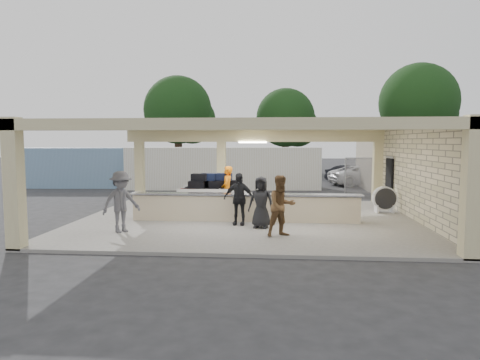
# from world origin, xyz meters

# --- Properties ---
(ground) EXTENTS (120.00, 120.00, 0.00)m
(ground) POSITION_xyz_m (0.00, 0.00, 0.00)
(ground) COLOR #262628
(ground) RESTS_ON ground
(pavilion) EXTENTS (12.01, 10.00, 3.55)m
(pavilion) POSITION_xyz_m (0.21, 0.66, 1.35)
(pavilion) COLOR slate
(pavilion) RESTS_ON ground
(baggage_counter) EXTENTS (8.20, 0.58, 0.98)m
(baggage_counter) POSITION_xyz_m (0.00, -0.50, 0.59)
(baggage_counter) COLOR beige
(baggage_counter) RESTS_ON pavilion
(luggage_cart) EXTENTS (2.72, 1.76, 1.54)m
(luggage_cart) POSITION_xyz_m (-1.45, 1.36, 0.96)
(luggage_cart) COLOR silver
(luggage_cart) RESTS_ON pavilion
(drum_fan) EXTENTS (0.94, 0.52, 1.04)m
(drum_fan) POSITION_xyz_m (5.41, 1.80, 0.66)
(drum_fan) COLOR silver
(drum_fan) RESTS_ON pavilion
(baggage_handler) EXTENTS (0.40, 0.69, 1.85)m
(baggage_handler) POSITION_xyz_m (-0.82, 1.15, 1.03)
(baggage_handler) COLOR orange
(baggage_handler) RESTS_ON pavilion
(passenger_a) EXTENTS (0.97, 0.74, 1.82)m
(passenger_a) POSITION_xyz_m (1.26, -2.87, 1.01)
(passenger_a) COLOR brown
(passenger_a) RESTS_ON pavilion
(passenger_b) EXTENTS (1.08, 0.50, 1.77)m
(passenger_b) POSITION_xyz_m (-0.16, -1.22, 0.99)
(passenger_b) COLOR black
(passenger_b) RESTS_ON pavilion
(passenger_c) EXTENTS (1.17, 1.18, 1.91)m
(passenger_c) POSITION_xyz_m (-3.70, -2.69, 1.05)
(passenger_c) COLOR #545358
(passenger_c) RESTS_ON pavilion
(passenger_d) EXTENTS (0.87, 0.50, 1.69)m
(passenger_d) POSITION_xyz_m (0.61, -1.66, 0.94)
(passenger_d) COLOR black
(passenger_d) RESTS_ON pavilion
(car_white_a) EXTENTS (5.17, 3.56, 1.35)m
(car_white_a) POSITION_xyz_m (7.06, 13.43, 0.67)
(car_white_a) COLOR white
(car_white_a) RESTS_ON ground
(car_white_b) EXTENTS (5.06, 3.22, 1.50)m
(car_white_b) POSITION_xyz_m (11.63, 12.99, 0.75)
(car_white_b) COLOR white
(car_white_b) RESTS_ON ground
(car_dark) EXTENTS (3.97, 3.41, 1.30)m
(car_dark) POSITION_xyz_m (6.56, 14.72, 0.65)
(car_dark) COLOR black
(car_dark) RESTS_ON ground
(container_white) EXTENTS (11.94, 3.29, 2.55)m
(container_white) POSITION_xyz_m (-2.15, 10.88, 1.28)
(container_white) COLOR white
(container_white) RESTS_ON ground
(container_blue) EXTENTS (9.80, 2.95, 2.51)m
(container_blue) POSITION_xyz_m (-10.59, 11.09, 1.26)
(container_blue) COLOR #7092B3
(container_blue) RESTS_ON ground
(fence) EXTENTS (12.06, 0.06, 2.03)m
(fence) POSITION_xyz_m (11.00, 9.00, 1.05)
(fence) COLOR gray
(fence) RESTS_ON ground
(tree_left) EXTENTS (6.60, 6.30, 9.00)m
(tree_left) POSITION_xyz_m (-7.68, 24.16, 5.59)
(tree_left) COLOR #382619
(tree_left) RESTS_ON ground
(tree_mid) EXTENTS (6.00, 5.60, 8.00)m
(tree_mid) POSITION_xyz_m (2.32, 26.16, 4.96)
(tree_mid) COLOR #382619
(tree_mid) RESTS_ON ground
(tree_right) EXTENTS (7.20, 7.00, 10.00)m
(tree_right) POSITION_xyz_m (14.32, 25.16, 6.21)
(tree_right) COLOR #382619
(tree_right) RESTS_ON ground
(adjacent_building) EXTENTS (6.00, 8.00, 3.20)m
(adjacent_building) POSITION_xyz_m (9.50, 10.00, 1.60)
(adjacent_building) COLOR #C0B298
(adjacent_building) RESTS_ON ground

